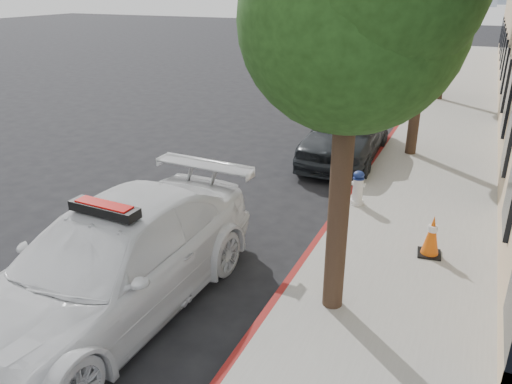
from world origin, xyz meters
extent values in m
plane|color=black|center=(0.00, 0.00, 0.00)|extent=(120.00, 120.00, 0.00)
cube|color=gray|center=(3.60, 10.00, 0.07)|extent=(3.20, 50.00, 0.15)
cube|color=maroon|center=(2.06, 10.00, 0.07)|extent=(0.12, 50.00, 0.15)
cylinder|color=black|center=(2.90, -2.00, 1.80)|extent=(0.30, 0.30, 3.30)
sphere|color=#1A3711|center=(2.90, -2.00, 4.25)|extent=(2.80, 2.80, 2.80)
sphere|color=#1A3711|center=(2.55, -1.70, 3.95)|extent=(2.10, 2.10, 2.10)
cylinder|color=black|center=(2.90, 6.00, 1.74)|extent=(0.30, 0.30, 3.19)
sphere|color=#1A3711|center=(2.90, 6.00, 4.14)|extent=(2.60, 2.60, 2.60)
sphere|color=#1A3711|center=(2.55, 6.30, 3.84)|extent=(1.95, 1.95, 1.95)
cylinder|color=black|center=(2.90, 14.00, 1.86)|extent=(0.30, 0.30, 3.41)
imported|color=white|center=(-0.13, -3.30, 0.82)|extent=(2.54, 5.77, 1.65)
cube|color=black|center=(-0.13, -3.30, 1.71)|extent=(1.11, 0.33, 0.14)
cube|color=#A50A07|center=(-0.13, -3.30, 1.77)|extent=(0.91, 0.26, 0.06)
imported|color=#202428|center=(1.20, 5.19, 0.82)|extent=(2.13, 4.90, 1.64)
imported|color=#141533|center=(0.52, 14.42, 0.76)|extent=(2.09, 4.75, 1.52)
cylinder|color=silver|center=(2.35, 1.84, 0.20)|extent=(0.29, 0.29, 0.09)
cylinder|color=silver|center=(2.35, 1.84, 0.50)|extent=(0.22, 0.22, 0.51)
ellipsoid|color=navy|center=(2.35, 1.84, 0.83)|extent=(0.24, 0.24, 0.17)
cylinder|color=silver|center=(2.35, 1.84, 0.61)|extent=(0.32, 0.11, 0.09)
cylinder|color=silver|center=(2.35, 1.84, 0.61)|extent=(0.10, 0.17, 0.09)
cube|color=black|center=(4.07, 0.16, 0.17)|extent=(0.44, 0.44, 0.03)
cone|color=#E2580B|center=(4.07, 0.16, 0.55)|extent=(0.31, 0.31, 0.73)
cylinder|color=white|center=(4.07, 0.16, 0.67)|extent=(0.17, 0.17, 0.11)
camera|label=1|loc=(4.43, -8.26, 4.65)|focal=35.00mm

